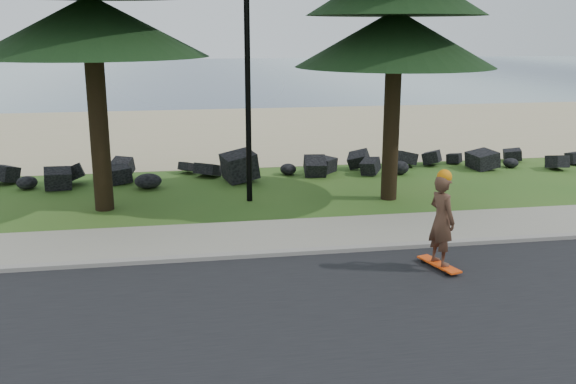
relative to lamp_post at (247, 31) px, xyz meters
name	(u,v)px	position (x,y,z in m)	size (l,w,h in m)	color
ground	(267,241)	(0.00, -3.20, -4.13)	(160.00, 160.00, 0.00)	#2D5A1C
road	(312,346)	(0.00, -7.70, -4.12)	(160.00, 7.00, 0.02)	black
kerb	(274,254)	(0.00, -4.10, -4.08)	(160.00, 0.20, 0.10)	gray
sidewalk	(266,236)	(0.00, -3.00, -4.09)	(160.00, 2.00, 0.08)	gray
beach_sand	(220,131)	(0.00, 11.30, -4.13)	(160.00, 15.00, 0.01)	tan
ocean	(194,73)	(0.00, 47.80, -4.13)	(160.00, 58.00, 0.01)	#334962
seawall_boulders	(240,179)	(0.00, 2.40, -4.13)	(60.00, 2.40, 1.10)	black
lamp_post	(247,31)	(0.00, 0.00, 0.00)	(0.25, 0.14, 8.14)	black
skateboarder	(442,220)	(2.83, -5.27, -3.22)	(0.54, 1.00, 1.82)	#F7470E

